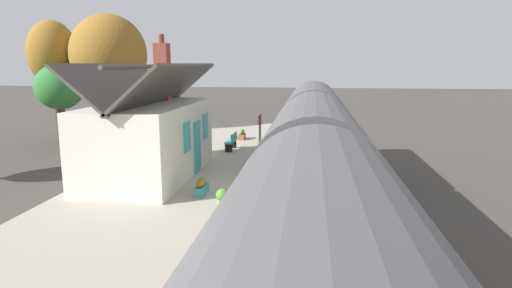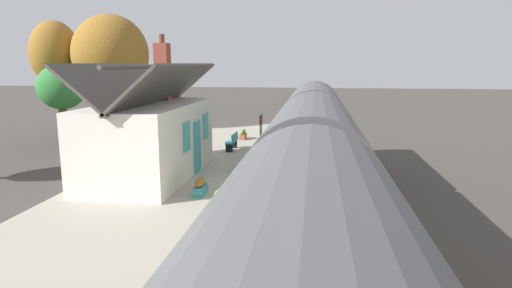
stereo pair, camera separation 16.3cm
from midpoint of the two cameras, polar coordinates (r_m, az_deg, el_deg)
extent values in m
plane|color=#423D38|center=(16.33, 3.91, -8.21)|extent=(160.00, 160.00, 0.00)
cube|color=#A39B8C|center=(16.98, -10.82, -6.06)|extent=(32.00, 6.61, 0.89)
cube|color=beige|center=(16.17, -0.24, -5.03)|extent=(32.00, 0.36, 0.02)
cube|color=gray|center=(16.30, 9.66, -8.11)|extent=(52.00, 0.08, 0.14)
cube|color=gray|center=(16.30, 4.55, -7.99)|extent=(52.00, 0.08, 0.14)
cube|color=black|center=(20.38, 7.20, -3.42)|extent=(7.76, 2.29, 0.70)
cube|color=#1E4C2D|center=(20.07, 7.30, 0.74)|extent=(8.43, 2.70, 2.30)
cylinder|color=#515154|center=(19.90, 7.37, 4.00)|extent=(8.43, 2.65, 2.65)
cube|color=black|center=(20.07, 3.41, 1.64)|extent=(7.17, 0.03, 0.80)
cylinder|color=black|center=(22.84, 7.22, -1.89)|extent=(0.70, 2.16, 0.70)
cylinder|color=black|center=(17.93, 7.16, -5.37)|extent=(0.70, 2.16, 0.70)
cube|color=black|center=(24.20, 7.34, 3.38)|extent=(0.04, 2.16, 0.90)
cylinder|color=#F2EDCC|center=(24.36, 7.29, 1.11)|extent=(0.06, 0.24, 0.24)
cube|color=red|center=(24.48, 7.27, 0.07)|extent=(0.16, 2.56, 0.24)
cube|color=black|center=(12.44, 7.03, -12.73)|extent=(6.69, 2.29, 0.70)
cube|color=beige|center=(11.92, 7.19, -6.09)|extent=(7.27, 2.70, 2.30)
cylinder|color=#515154|center=(11.65, 7.32, -0.66)|extent=(7.27, 2.65, 2.65)
cube|color=black|center=(11.92, 0.63, -4.57)|extent=(6.18, 0.03, 0.80)
cylinder|color=black|center=(14.47, 7.09, -9.32)|extent=(0.70, 2.16, 0.70)
cylinder|color=black|center=(10.47, 6.94, -17.44)|extent=(0.70, 2.16, 0.70)
cube|color=silver|center=(17.31, -14.05, 0.48)|extent=(6.88, 3.28, 2.84)
cube|color=#47423D|center=(16.79, -11.74, 7.57)|extent=(7.38, 1.90, 1.65)
cube|color=#47423D|center=(17.40, -16.90, 7.43)|extent=(7.38, 1.90, 1.65)
cylinder|color=#47423D|center=(17.06, -14.48, 9.87)|extent=(7.38, 0.16, 0.16)
cube|color=brown|center=(18.67, -12.48, 9.27)|extent=(0.56, 0.56, 2.35)
cylinder|color=brown|center=(18.69, -12.65, 13.42)|extent=(0.24, 0.24, 0.36)
cube|color=teal|center=(17.58, -8.02, -0.37)|extent=(0.90, 0.06, 2.10)
cube|color=teal|center=(16.14, -9.39, 0.96)|extent=(0.80, 0.05, 1.10)
cube|color=teal|center=(18.81, -6.96, 2.38)|extent=(0.80, 0.05, 1.10)
cube|color=teal|center=(22.03, -3.56, 0.35)|extent=(1.40, 0.42, 0.06)
cube|color=teal|center=(21.95, -3.11, 0.92)|extent=(1.40, 0.12, 0.40)
cube|color=black|center=(21.53, -3.85, -0.52)|extent=(0.06, 0.36, 0.44)
cube|color=black|center=(22.61, -3.28, 0.02)|extent=(0.06, 0.36, 0.44)
cube|color=teal|center=(14.79, -7.53, -6.03)|extent=(0.88, 0.32, 0.31)
ellipsoid|color=olive|center=(14.71, -7.55, -5.02)|extent=(0.80, 0.29, 0.29)
cylinder|color=black|center=(26.84, -8.97, 1.55)|extent=(0.45, 0.45, 0.41)
ellipsoid|color=#4C8C2D|center=(26.78, -8.99, 2.33)|extent=(0.47, 0.47, 0.43)
cone|color=#C75E4A|center=(26.76, -9.00, 2.68)|extent=(0.11, 0.11, 0.19)
cube|color=#9E5138|center=(25.25, -2.05, 1.01)|extent=(0.83, 0.32, 0.32)
ellipsoid|color=#4C8C2D|center=(25.20, -2.05, 1.62)|extent=(0.75, 0.29, 0.29)
cylinder|color=gray|center=(13.15, -4.79, -8.01)|extent=(0.34, 0.34, 0.35)
ellipsoid|color=#4C8C2D|center=(13.06, -4.81, -6.69)|extent=(0.40, 0.40, 0.37)
cone|color=#E24676|center=(13.02, -4.82, -6.10)|extent=(0.08, 0.08, 0.16)
cylinder|color=black|center=(23.65, 0.24, 1.32)|extent=(0.06, 0.06, 1.10)
cylinder|color=black|center=(24.23, 0.42, 1.54)|extent=(0.06, 0.06, 1.10)
cube|color=maroon|center=(23.83, 0.33, 3.26)|extent=(0.90, 0.06, 0.44)
cube|color=black|center=(23.83, 0.33, 3.26)|extent=(0.96, 0.03, 0.50)
cylinder|color=#4C3828|center=(32.39, -24.88, 4.22)|extent=(0.34, 0.34, 4.41)
ellipsoid|color=olive|center=(32.25, -25.40, 10.78)|extent=(3.39, 3.15, 4.30)
cylinder|color=#4C3828|center=(29.39, -24.31, 2.19)|extent=(0.42, 0.42, 2.88)
ellipsoid|color=#2D7233|center=(29.17, -24.67, 6.86)|extent=(2.86, 2.93, 2.75)
cylinder|color=#4C3828|center=(30.69, -18.59, 3.99)|extent=(0.37, 0.37, 4.04)
ellipsoid|color=olive|center=(30.53, -19.02, 11.15)|extent=(5.04, 4.91, 5.18)
camera|label=1|loc=(0.08, -90.26, -0.05)|focal=30.30mm
camera|label=2|loc=(0.08, 89.74, 0.05)|focal=30.30mm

